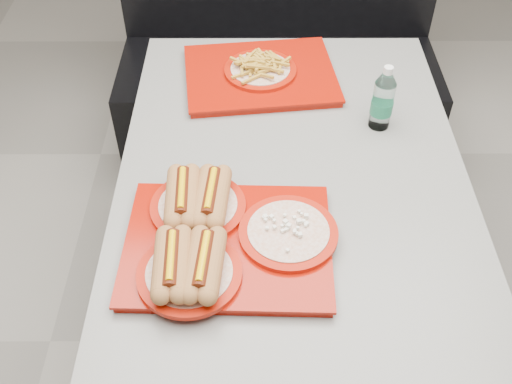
{
  "coord_description": "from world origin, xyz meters",
  "views": [
    {
      "loc": [
        -0.1,
        -1.07,
        1.81
      ],
      "look_at": [
        -0.1,
        -0.1,
        0.83
      ],
      "focal_mm": 42.0,
      "sensor_mm": 36.0,
      "label": 1
    }
  ],
  "objects_px": {
    "booth_bench": "(278,62)",
    "tray_far": "(260,72)",
    "tray_near": "(219,237)",
    "water_bottle": "(383,101)",
    "diner_table": "(291,228)"
  },
  "relations": [
    {
      "from": "booth_bench",
      "to": "tray_far",
      "type": "bearing_deg",
      "value": -97.41
    },
    {
      "from": "booth_bench",
      "to": "tray_far",
      "type": "height_order",
      "value": "booth_bench"
    },
    {
      "from": "booth_bench",
      "to": "tray_near",
      "type": "bearing_deg",
      "value": -97.9
    },
    {
      "from": "booth_bench",
      "to": "tray_near",
      "type": "xyz_separation_m",
      "value": [
        -0.18,
        -1.3,
        0.39
      ]
    },
    {
      "from": "tray_near",
      "to": "booth_bench",
      "type": "bearing_deg",
      "value": 82.1
    },
    {
      "from": "tray_near",
      "to": "water_bottle",
      "type": "distance_m",
      "value": 0.62
    },
    {
      "from": "booth_bench",
      "to": "water_bottle",
      "type": "xyz_separation_m",
      "value": [
        0.25,
        -0.85,
        0.43
      ]
    },
    {
      "from": "booth_bench",
      "to": "tray_near",
      "type": "height_order",
      "value": "booth_bench"
    },
    {
      "from": "tray_far",
      "to": "booth_bench",
      "type": "bearing_deg",
      "value": 82.59
    },
    {
      "from": "tray_near",
      "to": "tray_far",
      "type": "bearing_deg",
      "value": 81.64
    },
    {
      "from": "tray_far",
      "to": "diner_table",
      "type": "bearing_deg",
      "value": -80.01
    },
    {
      "from": "tray_far",
      "to": "water_bottle",
      "type": "xyz_separation_m",
      "value": [
        0.33,
        -0.22,
        0.06
      ]
    },
    {
      "from": "diner_table",
      "to": "water_bottle",
      "type": "xyz_separation_m",
      "value": [
        0.25,
        0.24,
        0.25
      ]
    },
    {
      "from": "diner_table",
      "to": "booth_bench",
      "type": "distance_m",
      "value": 1.11
    },
    {
      "from": "tray_far",
      "to": "water_bottle",
      "type": "bearing_deg",
      "value": -34.25
    }
  ]
}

